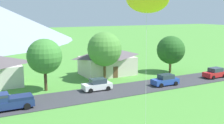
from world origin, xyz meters
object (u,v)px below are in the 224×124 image
(tree_right_of_center, at_px, (105,49))
(parked_car_white_east_end, at_px, (97,85))
(house_right_center, at_px, (107,60))
(parked_car_red_mid_east, at_px, (215,73))
(parked_car_blue_mid_west, at_px, (165,80))
(tree_near_left, at_px, (45,56))
(tree_left_of_center, at_px, (171,50))
(pickup_truck_navy_east_side, at_px, (9,101))

(tree_right_of_center, xyz_separation_m, parked_car_white_east_end, (-3.63, -4.96, -4.36))
(house_right_center, relative_size, parked_car_red_mid_east, 2.31)
(house_right_center, height_order, tree_right_of_center, tree_right_of_center)
(parked_car_white_east_end, bearing_deg, parked_car_blue_mid_west, -12.61)
(tree_near_left, height_order, tree_left_of_center, tree_near_left)
(parked_car_blue_mid_west, xyz_separation_m, parked_car_red_mid_east, (10.81, 0.07, 0.00))
(house_right_center, height_order, parked_car_white_east_end, house_right_center)
(pickup_truck_navy_east_side, bearing_deg, parked_car_red_mid_east, 0.49)
(tree_near_left, height_order, parked_car_red_mid_east, tree_near_left)
(parked_car_red_mid_east, relative_size, parked_car_white_east_end, 1.01)
(pickup_truck_navy_east_side, bearing_deg, tree_right_of_center, 25.18)
(parked_car_white_east_end, distance_m, pickup_truck_navy_east_side, 12.60)
(house_right_center, relative_size, tree_left_of_center, 1.43)
(parked_car_blue_mid_west, bearing_deg, tree_left_of_center, 46.19)
(parked_car_red_mid_east, bearing_deg, tree_near_left, 168.35)
(tree_right_of_center, relative_size, parked_car_white_east_end, 1.90)
(house_right_center, distance_m, tree_right_of_center, 5.24)
(house_right_center, relative_size, tree_near_left, 1.31)
(house_right_center, relative_size, tree_right_of_center, 1.22)
(house_right_center, xyz_separation_m, parked_car_blue_mid_west, (4.38, -11.12, -1.74))
(parked_car_white_east_end, bearing_deg, pickup_truck_navy_east_side, -168.33)
(tree_near_left, height_order, pickup_truck_navy_east_side, tree_near_left)
(tree_left_of_center, xyz_separation_m, pickup_truck_navy_east_side, (-29.59, -7.33, -3.19))
(tree_right_of_center, bearing_deg, house_right_center, 57.64)
(tree_left_of_center, height_order, parked_car_blue_mid_west, tree_left_of_center)
(parked_car_blue_mid_west, bearing_deg, pickup_truck_navy_east_side, -179.46)
(tree_near_left, relative_size, pickup_truck_navy_east_side, 1.44)
(tree_right_of_center, xyz_separation_m, pickup_truck_navy_east_side, (-15.96, -7.50, -4.17))
(house_right_center, xyz_separation_m, tree_right_of_center, (-2.43, -3.83, 2.62))
(house_right_center, xyz_separation_m, tree_left_of_center, (11.20, -4.00, 1.65))
(tree_near_left, relative_size, tree_right_of_center, 0.93)
(house_right_center, height_order, parked_car_blue_mid_west, house_right_center)
(tree_near_left, height_order, parked_car_blue_mid_west, tree_near_left)
(house_right_center, distance_m, parked_car_white_east_end, 10.81)
(tree_near_left, bearing_deg, tree_right_of_center, 8.31)
(parked_car_red_mid_east, distance_m, parked_car_white_east_end, 21.36)
(tree_near_left, distance_m, parked_car_white_east_end, 8.48)
(tree_near_left, distance_m, pickup_truck_navy_east_side, 9.24)
(tree_right_of_center, bearing_deg, tree_left_of_center, -0.73)
(tree_left_of_center, bearing_deg, parked_car_red_mid_east, -60.49)
(tree_left_of_center, xyz_separation_m, tree_right_of_center, (-13.63, 0.17, 0.97))
(tree_right_of_center, distance_m, pickup_truck_navy_east_side, 18.13)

